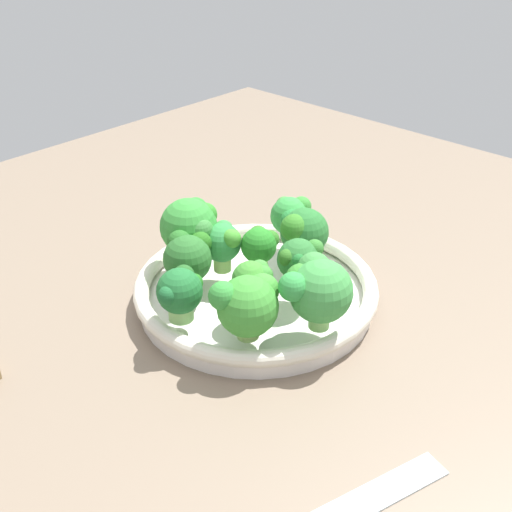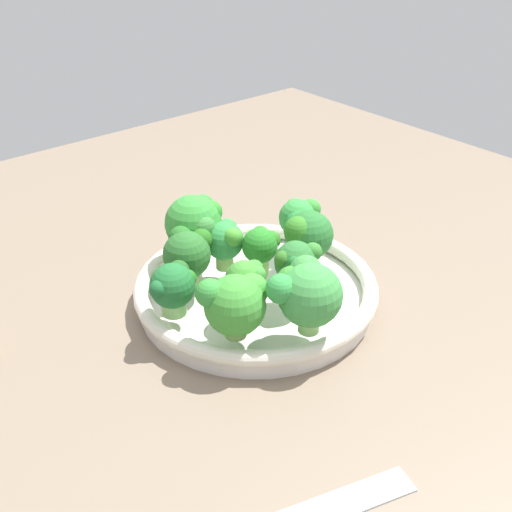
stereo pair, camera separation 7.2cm
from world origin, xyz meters
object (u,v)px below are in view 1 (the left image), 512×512
object	(u,v)px
bowl	(256,290)
broccoli_floret_1	(302,231)
broccoli_floret_0	(248,304)
broccoli_floret_2	(299,260)
broccoli_floret_5	(191,226)
broccoli_floret_3	(180,291)
broccoli_floret_8	(223,242)
broccoli_floret_7	(254,281)
broccoli_floret_10	(188,257)
broccoli_floret_4	(260,246)
broccoli_floret_6	(290,215)
broccoli_floret_9	(314,289)

from	to	relation	value
bowl	broccoli_floret_1	bearing A→B (deg)	82.73
bowl	broccoli_floret_0	distance (cm)	11.84
broccoli_floret_2	broccoli_floret_5	size ratio (longest dim) A/B	0.77
broccoli_floret_3	broccoli_floret_8	distance (cm)	10.28
broccoli_floret_7	broccoli_floret_10	world-z (taller)	broccoli_floret_10
broccoli_floret_5	broccoli_floret_7	world-z (taller)	broccoli_floret_5
broccoli_floret_2	broccoli_floret_8	xyz separation A→B (cm)	(-9.20, -2.46, -0.36)
broccoli_floret_0	broccoli_floret_5	world-z (taller)	broccoli_floret_5
broccoli_floret_1	broccoli_floret_4	bearing A→B (deg)	-102.94
broccoli_floret_0	broccoli_floret_4	bearing A→B (deg)	127.02
broccoli_floret_6	broccoli_floret_9	world-z (taller)	broccoli_floret_9
broccoli_floret_3	broccoli_floret_8	bearing A→B (deg)	110.66
broccoli_floret_4	broccoli_floret_7	xyz separation A→B (cm)	(4.41, -5.64, -0.10)
bowl	broccoli_floret_0	world-z (taller)	broccoli_floret_0
broccoli_floret_3	broccoli_floret_0	bearing A→B (deg)	19.78
broccoli_floret_10	broccoli_floret_0	bearing A→B (deg)	-10.54
broccoli_floret_3	broccoli_floret_8	size ratio (longest dim) A/B	0.98
broccoli_floret_9	broccoli_floret_1	bearing A→B (deg)	134.69
bowl	broccoli_floret_9	size ratio (longest dim) A/B	3.70
broccoli_floret_0	broccoli_floret_2	distance (cm)	9.66
broccoli_floret_1	broccoli_floret_8	xyz separation A→B (cm)	(-5.00, -8.07, -0.14)
broccoli_floret_8	broccoli_floret_2	bearing A→B (deg)	14.98
broccoli_floret_3	broccoli_floret_6	distance (cm)	20.65
broccoli_floret_2	broccoli_floret_8	size ratio (longest dim) A/B	1.07
broccoli_floret_5	broccoli_floret_7	xyz separation A→B (cm)	(11.87, -2.02, -1.36)
broccoli_floret_6	broccoli_floret_7	size ratio (longest dim) A/B	1.00
broccoli_floret_2	broccoli_floret_4	size ratio (longest dim) A/B	1.08
broccoli_floret_0	broccoli_floret_2	world-z (taller)	broccoli_floret_0
bowl	broccoli_floret_2	world-z (taller)	broccoli_floret_2
broccoli_floret_5	broccoli_floret_7	distance (cm)	12.12
bowl	broccoli_floret_10	bearing A→B (deg)	-125.98
broccoli_floret_4	broccoli_floret_9	world-z (taller)	broccoli_floret_9
broccoli_floret_0	broccoli_floret_1	distance (cm)	16.18
broccoli_floret_0	broccoli_floret_3	distance (cm)	7.53
broccoli_floret_4	broccoli_floret_5	size ratio (longest dim) A/B	0.72
broccoli_floret_1	broccoli_floret_7	xyz separation A→B (cm)	(3.07, -11.46, -0.24)
broccoli_floret_0	broccoli_floret_9	world-z (taller)	broccoli_floret_9
broccoli_floret_2	broccoli_floret_8	bearing A→B (deg)	-165.02
broccoli_floret_5	broccoli_floret_6	distance (cm)	13.17
bowl	broccoli_floret_3	xyz separation A→B (cm)	(-0.49, -10.77, 4.91)
broccoli_floret_6	broccoli_floret_10	xyz separation A→B (cm)	(-1.23, -15.87, 0.32)
broccoli_floret_2	broccoli_floret_5	xyz separation A→B (cm)	(-12.99, -3.84, 0.91)
broccoli_floret_2	broccoli_floret_7	size ratio (longest dim) A/B	1.11
broccoli_floret_7	broccoli_floret_10	bearing A→B (deg)	-169.08
broccoli_floret_2	broccoli_floret_3	xyz separation A→B (cm)	(-5.58, -12.08, -0.68)
broccoli_floret_4	broccoli_floret_7	bearing A→B (deg)	-51.97
broccoli_floret_5	broccoli_floret_8	size ratio (longest dim) A/B	1.39
broccoli_floret_4	broccoli_floret_9	bearing A→B (deg)	-19.30
broccoli_floret_6	broccoli_floret_7	bearing A→B (deg)	-63.15
broccoli_floret_8	broccoli_floret_3	bearing A→B (deg)	-69.34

